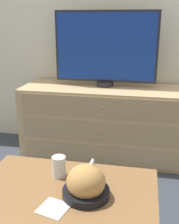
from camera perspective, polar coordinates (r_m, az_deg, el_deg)
The scene contains 8 objects.
ground_plane at distance 3.05m, azimuth 3.86°, elevation -5.99°, with size 12.00×12.00×0.00m, color #383D47.
wall_back at distance 2.81m, azimuth 4.53°, elevation 19.20°, with size 12.00×0.05×2.60m.
dresser at distance 2.65m, azimuth 3.37°, elevation -2.02°, with size 1.55×0.54×0.66m.
tv at distance 2.57m, azimuth 3.32°, elevation 12.79°, with size 0.92×0.16×0.67m.
coffee_table at distance 1.50m, azimuth -5.05°, elevation -17.36°, with size 0.92×0.59×0.44m.
takeout_bowl at distance 1.38m, azimuth -0.73°, elevation -14.45°, with size 0.23×0.23×0.17m.
drink_cup at distance 1.56m, azimuth -6.22°, elevation -11.16°, with size 0.08×0.08×0.11m.
napkin at distance 1.35m, azimuth -7.29°, elevation -18.83°, with size 0.15×0.15×0.00m.
Camera 1 is at (0.35, -2.76, 1.25)m, focal length 45.00 mm.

